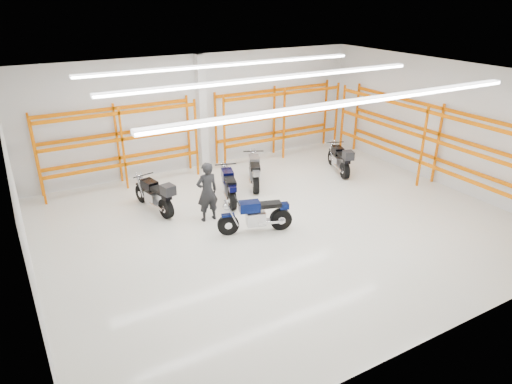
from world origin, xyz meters
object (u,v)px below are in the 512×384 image
standing_man (207,192)px  structural_column (202,113)px  motorcycle_back_c (254,172)px  motorcycle_back_a (156,196)px  motorcycle_back_b (229,186)px  motorcycle_main (258,216)px  motorcycle_back_d (340,160)px

standing_man → structural_column: size_ratio=0.43×
motorcycle_back_c → motorcycle_back_a: bearing=-174.5°
motorcycle_back_a → motorcycle_back_b: 2.49m
motorcycle_main → motorcycle_back_b: bearing=84.6°
motorcycle_back_a → motorcycle_back_d: size_ratio=1.04×
motorcycle_back_a → structural_column: bearing=45.9°
motorcycle_main → motorcycle_back_b: size_ratio=0.99×
motorcycle_back_d → standing_man: size_ratio=1.15×
standing_man → structural_column: 5.06m
motorcycle_back_a → motorcycle_back_d: motorcycle_back_a is taller
motorcycle_main → motorcycle_back_a: 3.59m
motorcycle_back_a → structural_column: structural_column is taller
motorcycle_back_c → structural_column: size_ratio=0.48×
motorcycle_main → motorcycle_back_b: (0.23, 2.44, 0.00)m
structural_column → standing_man: bearing=-112.2°
motorcycle_back_c → motorcycle_back_d: size_ratio=0.98×
motorcycle_back_a → motorcycle_back_c: bearing=5.5°
standing_man → motorcycle_back_b: bearing=-142.4°
motorcycle_back_a → standing_man: (1.23, -1.36, 0.39)m
motorcycle_back_d → standing_man: 6.34m
motorcycle_back_b → motorcycle_back_d: (5.00, 0.17, 0.04)m
motorcycle_back_d → structural_column: 5.78m
motorcycle_back_a → motorcycle_back_b: (2.46, -0.37, -0.05)m
motorcycle_main → motorcycle_back_c: motorcycle_back_c is taller
motorcycle_back_b → standing_man: size_ratio=1.16×
structural_column → motorcycle_back_d: bearing=-37.7°
motorcycle_back_b → motorcycle_back_a: bearing=171.5°
motorcycle_back_b → structural_column: size_ratio=0.50×
motorcycle_back_d → motorcycle_main: bearing=-153.4°
motorcycle_main → motorcycle_back_a: size_ratio=0.96×
motorcycle_back_a → motorcycle_back_b: bearing=-8.5°
motorcycle_back_c → standing_man: size_ratio=1.13×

